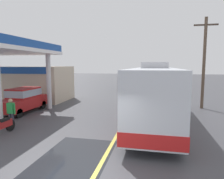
{
  "coord_description": "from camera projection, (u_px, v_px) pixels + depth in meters",
  "views": [
    {
      "loc": [
        1.82,
        -5.5,
        3.49
      ],
      "look_at": [
        -1.5,
        10.0,
        1.6
      ],
      "focal_mm": 32.38,
      "sensor_mm": 36.0,
      "label": 1
    }
  ],
  "objects": [
    {
      "name": "motorcycle_parked_forecourt",
      "position": [
        2.0,
        126.0,
        10.23
      ],
      "size": [
        0.55,
        1.8,
        0.92
      ],
      "color": "black",
      "rests_on": "ground"
    },
    {
      "name": "utility_pole_roadside",
      "position": [
        204.0,
        62.0,
        16.13
      ],
      "size": [
        1.8,
        0.24,
        7.26
      ],
      "color": "brown",
      "rests_on": "ground"
    },
    {
      "name": "car_trailing_behind_bus",
      "position": [
        155.0,
        83.0,
        28.65
      ],
      "size": [
        1.7,
        4.2,
        1.82
      ],
      "color": "maroon",
      "rests_on": "ground"
    },
    {
      "name": "lane_divider_stripe",
      "position": [
        136.0,
        100.0,
        20.7
      ],
      "size": [
        0.16,
        50.0,
        0.01
      ],
      "primitive_type": "cube",
      "color": "#D8CC4C",
      "rests_on": "ground"
    },
    {
      "name": "wet_puddle_patch",
      "position": [
        74.0,
        159.0,
        7.59
      ],
      "size": [
        2.59,
        4.16,
        0.01
      ],
      "primitive_type": "cube",
      "color": "#26282D",
      "rests_on": "ground"
    },
    {
      "name": "minibus_opposing_lane",
      "position": [
        127.0,
        79.0,
        31.15
      ],
      "size": [
        2.04,
        6.13,
        2.44
      ],
      "color": "#A5A5AD",
      "rests_on": "ground"
    },
    {
      "name": "gas_station_roadside",
      "position": [
        20.0,
        75.0,
        18.39
      ],
      "size": [
        9.1,
        11.95,
        5.1
      ],
      "color": "#194799",
      "rests_on": "ground"
    },
    {
      "name": "ground",
      "position": [
        140.0,
        93.0,
        25.55
      ],
      "size": [
        120.0,
        120.0,
        0.0
      ],
      "primitive_type": "plane",
      "color": "#424247"
    },
    {
      "name": "pedestrian_near_pump",
      "position": [
        17.0,
        100.0,
        14.94
      ],
      "size": [
        0.55,
        0.22,
        1.66
      ],
      "color": "#33333F",
      "rests_on": "ground"
    },
    {
      "name": "coach_bus_main",
      "position": [
        154.0,
        94.0,
        12.4
      ],
      "size": [
        2.6,
        11.04,
        3.69
      ],
      "color": "silver",
      "rests_on": "ground"
    },
    {
      "name": "car_at_pump",
      "position": [
        23.0,
        99.0,
        15.07
      ],
      "size": [
        1.7,
        4.2,
        1.82
      ],
      "color": "maroon",
      "rests_on": "ground"
    },
    {
      "name": "pedestrian_by_shop",
      "position": [
        11.0,
        111.0,
        11.32
      ],
      "size": [
        0.55,
        0.22,
        1.66
      ],
      "color": "#33333F",
      "rests_on": "ground"
    }
  ]
}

